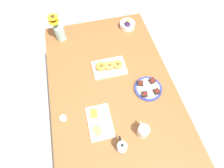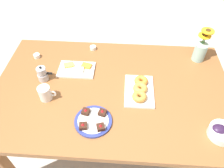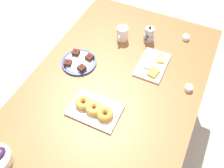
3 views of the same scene
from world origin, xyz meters
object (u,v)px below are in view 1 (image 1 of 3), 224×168
grape_bowl (127,25)px  dessert_plate (148,88)px  jam_cup_honey (63,118)px  dining_table (112,91)px  coffee_mug (143,131)px  flower_vase (59,31)px  cheese_platter (99,122)px  croissant_platter (109,66)px  moka_pot (122,147)px

grape_bowl → dessert_plate: grape_bowl is taller
grape_bowl → jam_cup_honey: size_ratio=3.10×
dining_table → dessert_plate: dessert_plate is taller
coffee_mug → flower_vase: 1.15m
coffee_mug → cheese_platter: coffee_mug is taller
dining_table → jam_cup_honey: size_ratio=33.33×
croissant_platter → jam_cup_honey: 0.56m
dining_table → flower_vase: size_ratio=6.39×
coffee_mug → croissant_platter: 0.61m
dining_table → croissant_platter: bearing=-6.4°
dessert_plate → moka_pot: moka_pot is taller
croissant_platter → dessert_plate: dessert_plate is taller
grape_bowl → jam_cup_honey: (-0.81, 0.72, -0.01)m
croissant_platter → coffee_mug: bearing=-170.9°
dessert_plate → moka_pot: bearing=140.0°
coffee_mug → moka_pot: moka_pot is taller
dining_table → grape_bowl: size_ratio=10.76×
jam_cup_honey → dessert_plate: bearing=-82.6°
coffee_mug → cheese_platter: bearing=61.7°
croissant_platter → grape_bowl: bearing=-33.1°
grape_bowl → moka_pot: moka_pot is taller
coffee_mug → dessert_plate: coffee_mug is taller
coffee_mug → croissant_platter: (0.60, 0.10, -0.03)m
cheese_platter → dessert_plate: dessert_plate is taller
flower_vase → moka_pot: (-1.11, -0.29, -0.04)m
jam_cup_honey → flower_vase: bearing=-4.5°
cheese_platter → croissant_platter: size_ratio=0.93×
flower_vase → grape_bowl: bearing=-90.1°
moka_pot → grape_bowl: bearing=-18.1°
dining_table → moka_pot: (-0.48, 0.05, 0.13)m
dining_table → moka_pot: moka_pot is taller
coffee_mug → cheese_platter: (0.15, 0.28, -0.04)m
grape_bowl → flower_vase: flower_vase is taller
dining_table → moka_pot: bearing=174.0°
dessert_plate → grape_bowl: bearing=-2.9°
flower_vase → moka_pot: size_ratio=2.10×
jam_cup_honey → flower_vase: size_ratio=0.19×
dessert_plate → flower_vase: 0.96m
dessert_plate → flower_vase: bearing=40.6°
dining_table → jam_cup_honey: bearing=113.9°
grape_bowl → jam_cup_honey: grape_bowl is taller
coffee_mug → croissant_platter: size_ratio=0.40×
dining_table → moka_pot: size_ratio=13.45×
coffee_mug → grape_bowl: (1.05, -0.19, -0.02)m
dessert_plate → dining_table: bearing=71.6°
grape_bowl → moka_pot: (-1.11, 0.36, 0.02)m
dining_table → flower_vase: (0.63, 0.35, 0.17)m
grape_bowl → dessert_plate: size_ratio=0.67×
jam_cup_honey → dessert_plate: size_ratio=0.22×
grape_bowl → flower_vase: size_ratio=0.59×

